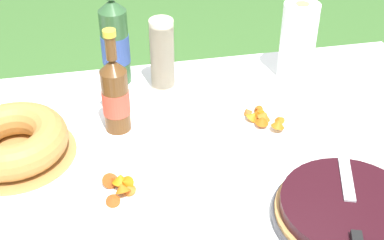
{
  "coord_description": "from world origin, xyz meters",
  "views": [
    {
      "loc": [
        -0.18,
        -1.04,
        1.65
      ],
      "look_at": [
        0.05,
        0.08,
        0.83
      ],
      "focal_mm": 50.0,
      "sensor_mm": 36.0,
      "label": 1
    }
  ],
  "objects_px": {
    "berry_tart": "(348,212)",
    "cider_bottle_green": "(115,42)",
    "paper_towel_roll": "(298,41)",
    "bundt_cake": "(13,141)",
    "cider_bottle_amber": "(115,94)",
    "serving_knife": "(352,210)",
    "snack_plate_right": "(264,120)",
    "snack_plate_left": "(125,193)",
    "cup_stack": "(162,55)"
  },
  "relations": [
    {
      "from": "bundt_cake",
      "to": "paper_towel_roll",
      "type": "relative_size",
      "value": 1.27
    },
    {
      "from": "snack_plate_left",
      "to": "snack_plate_right",
      "type": "height_order",
      "value": "snack_plate_left"
    },
    {
      "from": "snack_plate_left",
      "to": "snack_plate_right",
      "type": "bearing_deg",
      "value": 27.8
    },
    {
      "from": "berry_tart",
      "to": "serving_knife",
      "type": "relative_size",
      "value": 0.92
    },
    {
      "from": "snack_plate_left",
      "to": "bundt_cake",
      "type": "bearing_deg",
      "value": 141.23
    },
    {
      "from": "cider_bottle_green",
      "to": "paper_towel_roll",
      "type": "xyz_separation_m",
      "value": [
        0.55,
        -0.08,
        -0.01
      ]
    },
    {
      "from": "cup_stack",
      "to": "paper_towel_roll",
      "type": "xyz_separation_m",
      "value": [
        0.42,
        -0.01,
        0.01
      ]
    },
    {
      "from": "serving_knife",
      "to": "snack_plate_left",
      "type": "height_order",
      "value": "serving_knife"
    },
    {
      "from": "cup_stack",
      "to": "cider_bottle_green",
      "type": "xyz_separation_m",
      "value": [
        -0.13,
        0.07,
        0.02
      ]
    },
    {
      "from": "bundt_cake",
      "to": "berry_tart",
      "type": "bearing_deg",
      "value": -27.57
    },
    {
      "from": "snack_plate_left",
      "to": "snack_plate_right",
      "type": "relative_size",
      "value": 1.0
    },
    {
      "from": "serving_knife",
      "to": "paper_towel_roll",
      "type": "distance_m",
      "value": 0.67
    },
    {
      "from": "berry_tart",
      "to": "serving_knife",
      "type": "xyz_separation_m",
      "value": [
        -0.01,
        -0.03,
        0.04
      ]
    },
    {
      "from": "cup_stack",
      "to": "snack_plate_left",
      "type": "distance_m",
      "value": 0.5
    },
    {
      "from": "serving_knife",
      "to": "bundt_cake",
      "type": "distance_m",
      "value": 0.84
    },
    {
      "from": "bundt_cake",
      "to": "snack_plate_right",
      "type": "relative_size",
      "value": 1.44
    },
    {
      "from": "cup_stack",
      "to": "paper_towel_roll",
      "type": "distance_m",
      "value": 0.42
    },
    {
      "from": "cup_stack",
      "to": "cider_bottle_green",
      "type": "distance_m",
      "value": 0.15
    },
    {
      "from": "berry_tart",
      "to": "snack_plate_left",
      "type": "xyz_separation_m",
      "value": [
        -0.48,
        0.18,
        -0.01
      ]
    },
    {
      "from": "serving_knife",
      "to": "cider_bottle_green",
      "type": "xyz_separation_m",
      "value": [
        -0.44,
        0.74,
        0.07
      ]
    },
    {
      "from": "berry_tart",
      "to": "bundt_cake",
      "type": "relative_size",
      "value": 1.08
    },
    {
      "from": "bundt_cake",
      "to": "cider_bottle_green",
      "type": "relative_size",
      "value": 0.88
    },
    {
      "from": "cider_bottle_amber",
      "to": "paper_towel_roll",
      "type": "height_order",
      "value": "cider_bottle_amber"
    },
    {
      "from": "berry_tart",
      "to": "cup_stack",
      "type": "xyz_separation_m",
      "value": [
        -0.31,
        0.64,
        0.09
      ]
    },
    {
      "from": "cider_bottle_green",
      "to": "cider_bottle_amber",
      "type": "xyz_separation_m",
      "value": [
        -0.02,
        -0.25,
        -0.02
      ]
    },
    {
      "from": "bundt_cake",
      "to": "paper_towel_roll",
      "type": "height_order",
      "value": "paper_towel_roll"
    },
    {
      "from": "berry_tart",
      "to": "bundt_cake",
      "type": "distance_m",
      "value": 0.84
    },
    {
      "from": "berry_tart",
      "to": "cider_bottle_green",
      "type": "xyz_separation_m",
      "value": [
        -0.45,
        0.71,
        0.11
      ]
    },
    {
      "from": "cup_stack",
      "to": "snack_plate_right",
      "type": "height_order",
      "value": "cup_stack"
    },
    {
      "from": "bundt_cake",
      "to": "paper_towel_roll",
      "type": "bearing_deg",
      "value": 15.87
    },
    {
      "from": "cider_bottle_green",
      "to": "snack_plate_left",
      "type": "relative_size",
      "value": 1.65
    },
    {
      "from": "serving_knife",
      "to": "bundt_cake",
      "type": "bearing_deg",
      "value": 79.25
    },
    {
      "from": "bundt_cake",
      "to": "cider_bottle_amber",
      "type": "height_order",
      "value": "cider_bottle_amber"
    },
    {
      "from": "serving_knife",
      "to": "cup_stack",
      "type": "bearing_deg",
      "value": 43.37
    },
    {
      "from": "cider_bottle_amber",
      "to": "berry_tart",
      "type": "bearing_deg",
      "value": -44.04
    },
    {
      "from": "berry_tart",
      "to": "snack_plate_right",
      "type": "relative_size",
      "value": 1.55
    },
    {
      "from": "snack_plate_left",
      "to": "paper_towel_roll",
      "type": "distance_m",
      "value": 0.75
    },
    {
      "from": "cider_bottle_amber",
      "to": "paper_towel_roll",
      "type": "relative_size",
      "value": 1.21
    },
    {
      "from": "cup_stack",
      "to": "snack_plate_right",
      "type": "relative_size",
      "value": 1.06
    },
    {
      "from": "cider_bottle_amber",
      "to": "serving_knife",
      "type": "bearing_deg",
      "value": -46.32
    },
    {
      "from": "berry_tart",
      "to": "snack_plate_right",
      "type": "distance_m",
      "value": 0.4
    },
    {
      "from": "bundt_cake",
      "to": "cider_bottle_green",
      "type": "xyz_separation_m",
      "value": [
        0.29,
        0.32,
        0.09
      ]
    },
    {
      "from": "cider_bottle_green",
      "to": "paper_towel_roll",
      "type": "bearing_deg",
      "value": -8.22
    },
    {
      "from": "snack_plate_right",
      "to": "berry_tart",
      "type": "bearing_deg",
      "value": -80.18
    },
    {
      "from": "cider_bottle_green",
      "to": "snack_plate_left",
      "type": "distance_m",
      "value": 0.55
    },
    {
      "from": "cup_stack",
      "to": "cider_bottle_amber",
      "type": "height_order",
      "value": "cider_bottle_amber"
    },
    {
      "from": "serving_knife",
      "to": "paper_towel_roll",
      "type": "bearing_deg",
      "value": 8.64
    },
    {
      "from": "bundt_cake",
      "to": "snack_plate_left",
      "type": "xyz_separation_m",
      "value": [
        0.26,
        -0.21,
        -0.03
      ]
    },
    {
      "from": "serving_knife",
      "to": "cup_stack",
      "type": "relative_size",
      "value": 1.59
    },
    {
      "from": "cider_bottle_amber",
      "to": "cup_stack",
      "type": "bearing_deg",
      "value": 50.03
    }
  ]
}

